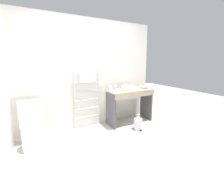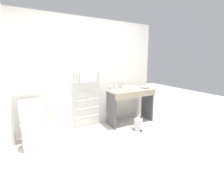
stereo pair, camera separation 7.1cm
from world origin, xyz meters
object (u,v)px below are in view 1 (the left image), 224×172
at_px(towel_radiator, 87,88).
at_px(cup_near_wall, 110,88).
at_px(trash_bin, 138,124).
at_px(toilet, 33,127).
at_px(sink_basin, 129,88).
at_px(cup_near_edge, 115,88).
at_px(hair_dryer, 145,87).

distance_m(towel_radiator, cup_near_wall, 0.57).
height_order(cup_near_wall, trash_bin, cup_near_wall).
bearing_deg(cup_near_wall, towel_radiator, 173.29).
bearing_deg(toilet, trash_bin, -9.79).
height_order(sink_basin, trash_bin, sink_basin).
distance_m(toilet, sink_basin, 2.15).
height_order(towel_radiator, cup_near_wall, towel_radiator).
distance_m(cup_near_wall, cup_near_edge, 0.12).
height_order(cup_near_wall, hair_dryer, cup_near_wall).
relative_size(towel_radiator, trash_bin, 4.26).
relative_size(cup_near_wall, cup_near_edge, 0.97).
height_order(towel_radiator, cup_near_edge, towel_radiator).
height_order(towel_radiator, sink_basin, towel_radiator).
relative_size(sink_basin, cup_near_edge, 3.89).
bearing_deg(sink_basin, toilet, -178.29).
height_order(toilet, trash_bin, toilet).
relative_size(towel_radiator, hair_dryer, 6.77).
bearing_deg(sink_basin, cup_near_edge, 151.10).
xyz_separation_m(cup_near_edge, trash_bin, (0.25, -0.58, -0.74)).
distance_m(hair_dryer, trash_bin, 0.96).
xyz_separation_m(towel_radiator, cup_near_wall, (0.57, -0.07, -0.03)).
xyz_separation_m(cup_near_edge, hair_dryer, (0.74, -0.19, -0.01)).
height_order(toilet, cup_near_edge, cup_near_edge).
height_order(toilet, cup_near_wall, cup_near_wall).
bearing_deg(trash_bin, cup_near_edge, 113.39).
height_order(sink_basin, cup_near_wall, cup_near_wall).
bearing_deg(cup_near_edge, toilet, -172.85).
bearing_deg(cup_near_edge, trash_bin, -66.61).
relative_size(toilet, towel_radiator, 0.63).
distance_m(toilet, towel_radiator, 1.28).
distance_m(sink_basin, cup_near_wall, 0.45).
bearing_deg(hair_dryer, towel_radiator, 168.32).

